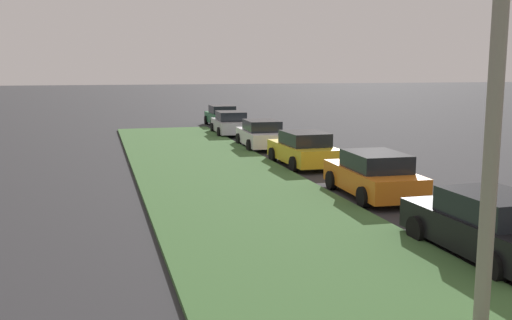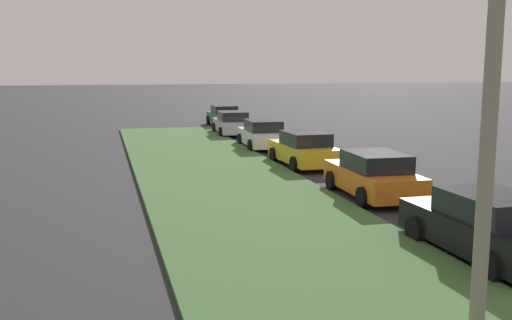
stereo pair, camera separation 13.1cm
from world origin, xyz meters
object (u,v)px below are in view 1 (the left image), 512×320
parked_car_silver (230,123)px  parked_car_black (489,226)px  parked_car_yellow (303,149)px  parked_car_green (222,116)px  parked_car_orange (373,175)px  parked_car_white (261,134)px

parked_car_silver → parked_car_black: bearing=-176.9°
parked_car_yellow → parked_car_silver: (12.09, 0.40, 0.00)m
parked_car_green → parked_car_yellow: bearing=-179.8°
parked_car_silver → parked_car_orange: bearing=-175.7°
parked_car_black → parked_car_green: (30.29, -0.51, 0.00)m
parked_car_white → parked_car_green: size_ratio=1.01×
parked_car_black → parked_car_silver: (24.48, 0.18, 0.00)m
parked_car_black → parked_car_yellow: 12.39m
parked_car_orange → parked_car_silver: same height
parked_car_orange → parked_car_green: (24.13, -0.17, 0.00)m
parked_car_yellow → parked_car_green: same height
parked_car_white → parked_car_green: (12.12, -0.50, 0.00)m
parked_car_white → parked_car_green: bearing=-0.0°
parked_car_black → parked_car_white: 18.17m
parked_car_yellow → parked_car_white: bearing=0.9°
parked_car_black → parked_car_white: bearing=-0.7°
parked_car_yellow → parked_car_green: size_ratio=1.00×
parked_car_orange → parked_car_white: size_ratio=1.00×
parked_car_black → parked_car_green: size_ratio=1.00×
parked_car_silver → parked_car_green: size_ratio=1.01×
parked_car_orange → parked_car_yellow: 6.22m
parked_car_black → parked_car_orange: (6.17, -0.35, 0.00)m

